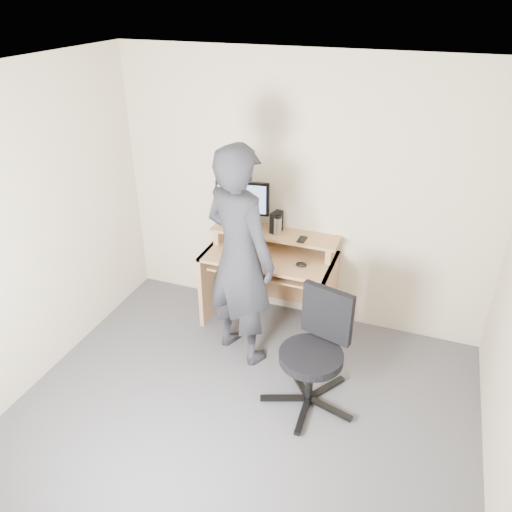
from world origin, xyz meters
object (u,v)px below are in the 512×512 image
Objects in this scene: monitor at (243,201)px; office_chair at (316,347)px; person at (240,257)px; desk at (272,270)px.

office_chair is at bearing -53.35° from monitor.
person is (0.21, -0.61, -0.23)m from monitor.
desk is 2.43× the size of monitor.
monitor is at bearing 172.17° from desk.
office_chair is (0.67, -0.91, -0.04)m from desk.
person is at bearing -99.20° from desk.
person is (-0.09, -0.57, 0.42)m from desk.
office_chair is (0.97, -0.96, -0.68)m from monitor.
office_chair is at bearing -53.80° from desk.
monitor is 0.53× the size of office_chair.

